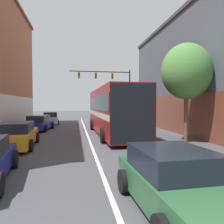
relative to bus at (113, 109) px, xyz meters
name	(u,v)px	position (x,y,z in m)	size (l,w,h in m)	color
lane_center_line	(88,137)	(-2.02, -0.68, -2.03)	(0.14, 44.10, 0.01)	silver
building_right_storefront	(221,70)	(8.74, -0.94, 3.15)	(6.86, 24.80, 10.16)	#4C515B
bus	(113,109)	(0.00, 0.00, 0.00)	(3.12, 11.66, 3.63)	maroon
hatchback_foreground	(176,182)	(-0.66, -12.44, -1.38)	(2.18, 4.09, 1.38)	#285633
parked_car_left_near	(39,123)	(-6.27, 4.00, -1.37)	(2.34, 4.71, 1.41)	navy
parked_car_left_mid	(50,118)	(-6.02, 10.55, -1.34)	(2.33, 4.72, 1.47)	silver
parked_car_left_far	(15,135)	(-6.26, -4.20, -1.35)	(2.36, 4.66, 1.43)	orange
traffic_signal_gantry	(111,83)	(1.65, 11.36, 3.14)	(7.98, 0.36, 6.98)	black
street_tree_near	(187,72)	(4.05, -4.11, 2.47)	(3.22, 2.90, 6.29)	brown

